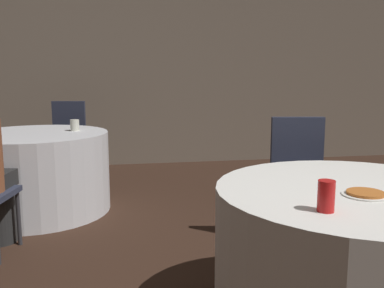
{
  "coord_description": "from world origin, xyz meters",
  "views": [
    {
      "loc": [
        -0.85,
        -1.68,
        1.25
      ],
      "look_at": [
        -0.39,
        0.86,
        0.83
      ],
      "focal_mm": 40.0,
      "sensor_mm": 36.0,
      "label": 1
    }
  ],
  "objects_px": {
    "table_far": "(37,172)",
    "soda_can_red": "(326,196)",
    "table_near": "(354,263)",
    "chair_near_north": "(299,172)",
    "chair_far_north": "(68,135)",
    "pizza_plate_near": "(365,194)"
  },
  "relations": [
    {
      "from": "pizza_plate_near",
      "to": "table_near",
      "type": "bearing_deg",
      "value": 71.41
    },
    {
      "from": "chair_near_north",
      "to": "chair_far_north",
      "type": "distance_m",
      "value": 2.93
    },
    {
      "from": "soda_can_red",
      "to": "table_near",
      "type": "bearing_deg",
      "value": 42.1
    },
    {
      "from": "chair_near_north",
      "to": "soda_can_red",
      "type": "height_order",
      "value": "chair_near_north"
    },
    {
      "from": "table_far",
      "to": "soda_can_red",
      "type": "distance_m",
      "value": 3.01
    },
    {
      "from": "table_near",
      "to": "table_far",
      "type": "height_order",
      "value": "same"
    },
    {
      "from": "table_far",
      "to": "soda_can_red",
      "type": "relative_size",
      "value": 10.75
    },
    {
      "from": "chair_near_north",
      "to": "soda_can_red",
      "type": "xyz_separation_m",
      "value": [
        -0.5,
        -1.35,
        0.23
      ]
    },
    {
      "from": "table_far",
      "to": "soda_can_red",
      "type": "height_order",
      "value": "soda_can_red"
    },
    {
      "from": "table_near",
      "to": "chair_far_north",
      "type": "xyz_separation_m",
      "value": [
        -1.65,
        3.34,
        0.19
      ]
    },
    {
      "from": "table_far",
      "to": "chair_near_north",
      "type": "height_order",
      "value": "chair_near_north"
    },
    {
      "from": "chair_far_north",
      "to": "pizza_plate_near",
      "type": "height_order",
      "value": "chair_far_north"
    },
    {
      "from": "chair_far_north",
      "to": "table_near",
      "type": "bearing_deg",
      "value": 125.78
    },
    {
      "from": "table_near",
      "to": "soda_can_red",
      "type": "height_order",
      "value": "soda_can_red"
    },
    {
      "from": "table_far",
      "to": "pizza_plate_near",
      "type": "distance_m",
      "value": 3.01
    },
    {
      "from": "table_far",
      "to": "soda_can_red",
      "type": "bearing_deg",
      "value": -59.48
    },
    {
      "from": "pizza_plate_near",
      "to": "soda_can_red",
      "type": "bearing_deg",
      "value": -147.98
    },
    {
      "from": "table_near",
      "to": "soda_can_red",
      "type": "relative_size",
      "value": 10.85
    },
    {
      "from": "table_near",
      "to": "chair_near_north",
      "type": "relative_size",
      "value": 1.39
    },
    {
      "from": "chair_far_north",
      "to": "pizza_plate_near",
      "type": "bearing_deg",
      "value": 124.55
    },
    {
      "from": "table_far",
      "to": "pizza_plate_near",
      "type": "height_order",
      "value": "pizza_plate_near"
    },
    {
      "from": "soda_can_red",
      "to": "table_far",
      "type": "bearing_deg",
      "value": 120.52
    }
  ]
}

